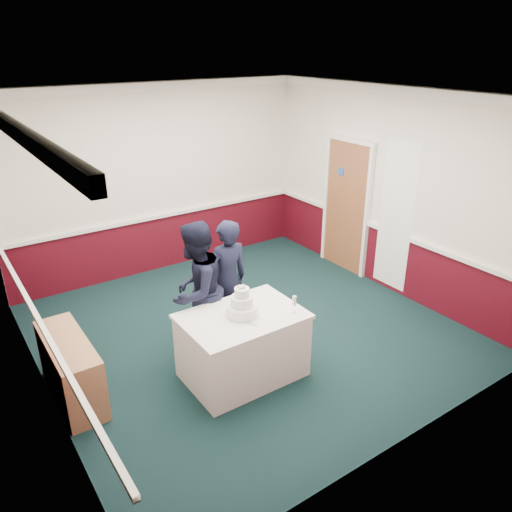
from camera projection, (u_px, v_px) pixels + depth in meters
ground at (248, 330)px, 6.64m from camera, size 5.00×5.00×0.00m
room_shell at (225, 175)px, 6.36m from camera, size 5.00×5.00×3.00m
sideboard at (71, 369)px, 5.29m from camera, size 0.41×1.20×0.70m
cake_table at (243, 345)px, 5.61m from camera, size 1.32×0.92×0.79m
wedding_cake at (242, 306)px, 5.41m from camera, size 0.35×0.35×0.36m
cake_knife at (250, 324)px, 5.29m from camera, size 0.08×0.21×0.00m
champagne_flute at (294, 302)px, 5.45m from camera, size 0.05×0.05×0.21m
person_man at (196, 291)px, 5.83m from camera, size 1.04×0.98×1.70m
person_woman at (227, 281)px, 6.22m from camera, size 0.58×0.38×1.59m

